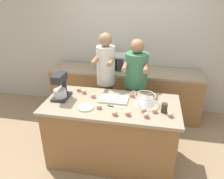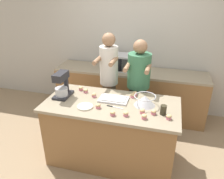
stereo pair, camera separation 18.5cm
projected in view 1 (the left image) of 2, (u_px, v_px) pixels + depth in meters
ground_plane at (111, 157)px, 3.26m from camera, size 16.00×16.00×0.00m
back_wall at (128, 42)px, 4.16m from camera, size 10.00×0.06×2.70m
island_counter at (111, 132)px, 3.06m from camera, size 1.77×0.85×0.92m
back_counter at (125, 92)px, 4.24m from camera, size 2.80×0.60×0.90m
person_left at (106, 82)px, 3.49m from camera, size 0.31×0.48×1.70m
person_right at (135, 88)px, 3.44m from camera, size 0.36×0.51×1.63m
stand_mixer at (61, 87)px, 2.94m from camera, size 0.20×0.30×0.35m
mixing_bowl at (145, 99)px, 2.82m from camera, size 0.28×0.28×0.13m
baking_tray at (113, 99)px, 2.93m from camera, size 0.39×0.23×0.04m
microwave_oven at (112, 62)px, 4.02m from camera, size 0.50×0.34×0.29m
drinking_glass at (164, 108)px, 2.64m from camera, size 0.08×0.08×0.12m
small_plate at (86, 107)px, 2.75m from camera, size 0.20×0.20×0.02m
knife at (115, 107)px, 2.77m from camera, size 0.22×0.05×0.01m
cupcake_0 at (93, 96)px, 3.00m from camera, size 0.06×0.06×0.06m
cupcake_1 at (84, 91)px, 3.12m from camera, size 0.06×0.06×0.06m
cupcake_2 at (79, 89)px, 3.18m from camera, size 0.06×0.06×0.06m
cupcake_3 at (115, 113)px, 2.59m from camera, size 0.06×0.06×0.06m
cupcake_4 at (132, 95)px, 3.02m from camera, size 0.06×0.06×0.06m
cupcake_5 at (128, 113)px, 2.59m from camera, size 0.06×0.06×0.06m
cupcake_6 at (144, 110)px, 2.65m from camera, size 0.06×0.06×0.06m
cupcake_7 at (134, 93)px, 3.08m from camera, size 0.06×0.06×0.06m
cupcake_8 at (155, 110)px, 2.64m from camera, size 0.06×0.06×0.06m
cupcake_9 at (99, 106)px, 2.73m from camera, size 0.06×0.06×0.06m
cupcake_10 at (170, 115)px, 2.56m from camera, size 0.06×0.06×0.06m
cupcake_11 at (146, 115)px, 2.54m from camera, size 0.06×0.06×0.06m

